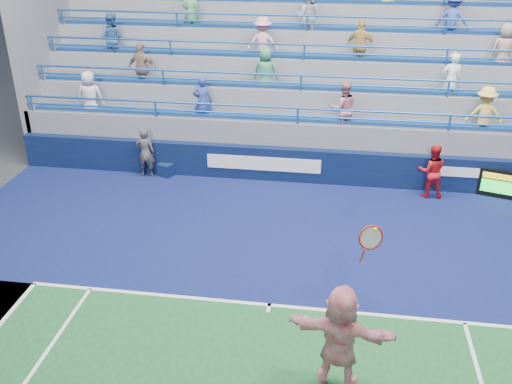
% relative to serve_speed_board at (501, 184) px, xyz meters
% --- Properties ---
extents(ground, '(120.00, 120.00, 0.00)m').
position_rel_serve_speed_board_xyz_m(ground, '(-6.14, -6.21, -0.44)').
color(ground, '#333538').
extents(sponsor_wall, '(18.00, 0.32, 1.10)m').
position_rel_serve_speed_board_xyz_m(sponsor_wall, '(-6.13, 0.29, 0.11)').
color(sponsor_wall, '#0A1237').
rests_on(sponsor_wall, ground).
extents(bleacher_stand, '(18.00, 5.60, 6.13)m').
position_rel_serve_speed_board_xyz_m(bleacher_stand, '(-6.14, 4.06, 1.11)').
color(bleacher_stand, slate).
rests_on(bleacher_stand, ground).
extents(serve_speed_board, '(1.26, 0.49, 0.88)m').
position_rel_serve_speed_board_xyz_m(serve_speed_board, '(0.00, 0.00, 0.00)').
color(serve_speed_board, black).
rests_on(serve_speed_board, ground).
extents(judge_chair, '(0.56, 0.58, 0.77)m').
position_rel_serve_speed_board_xyz_m(judge_chair, '(-10.29, 0.10, -0.20)').
color(judge_chair, '#0D1E40').
rests_on(judge_chair, ground).
extents(tennis_player, '(1.97, 0.87, 3.30)m').
position_rel_serve_speed_board_xyz_m(tennis_player, '(-4.64, -8.25, 0.59)').
color(tennis_player, white).
rests_on(tennis_player, ground).
extents(line_judge, '(0.62, 0.42, 1.63)m').
position_rel_serve_speed_board_xyz_m(line_judge, '(-10.92, -0.02, 0.37)').
color(line_judge, '#131834').
rests_on(line_judge, ground).
extents(ball_girl, '(0.83, 0.66, 1.65)m').
position_rel_serve_speed_board_xyz_m(ball_girl, '(-2.07, -0.20, 0.39)').
color(ball_girl, red).
rests_on(ball_girl, ground).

